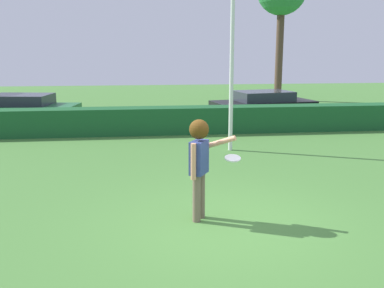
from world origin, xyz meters
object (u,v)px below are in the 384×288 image
Objects in this scene: parked_car_green at (22,109)px; frisbee at (233,158)px; lamppost at (232,40)px; parked_car_black at (263,105)px; person at (199,157)px.

frisbee is at bearing -59.52° from parked_car_green.
lamppost reaches higher than parked_car_green.
lamppost is at bearing -34.33° from parked_car_green.
parked_car_green and parked_car_black have the same top height.
lamppost is at bearing -115.60° from parked_car_black.
parked_car_green is 9.59m from parked_car_black.
parked_car_green is at bearing 118.40° from person.
lamppost is 9.03m from parked_car_green.
parked_car_green is at bearing 145.67° from lamppost.
person is 0.57m from frisbee.
person is 11.59m from parked_car_green.
frisbee is 5.90m from lamppost.
lamppost reaches higher than person.
frisbee is at bearing -101.47° from lamppost.
parked_car_black is (2.43, 5.08, -2.52)m from lamppost.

